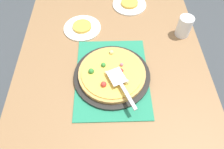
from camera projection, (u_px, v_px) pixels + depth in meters
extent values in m
plane|color=#3D4247|center=(112.00, 129.00, 1.65)|extent=(8.00, 8.00, 0.00)
cube|color=olive|center=(112.00, 78.00, 1.05)|extent=(1.40, 1.00, 0.03)
cube|color=olive|center=(57.00, 40.00, 1.71)|extent=(0.07, 0.07, 0.72)
cube|color=olive|center=(162.00, 38.00, 1.73)|extent=(0.07, 0.07, 0.72)
cube|color=#237F5B|center=(112.00, 76.00, 1.03)|extent=(0.48, 0.36, 0.01)
cylinder|color=black|center=(112.00, 75.00, 1.03)|extent=(0.38, 0.38, 0.01)
cylinder|color=tan|center=(112.00, 73.00, 1.01)|extent=(0.33, 0.33, 0.02)
cylinder|color=#EAB747|center=(112.00, 72.00, 1.00)|extent=(0.30, 0.30, 0.01)
sphere|color=#338433|center=(91.00, 72.00, 0.99)|extent=(0.03, 0.03, 0.03)
sphere|color=#E5CC7F|center=(127.00, 82.00, 0.96)|extent=(0.03, 0.03, 0.03)
sphere|color=red|center=(104.00, 84.00, 0.95)|extent=(0.03, 0.03, 0.03)
sphere|color=#338433|center=(119.00, 74.00, 0.98)|extent=(0.02, 0.02, 0.02)
sphere|color=#338433|center=(103.00, 65.00, 1.01)|extent=(0.02, 0.02, 0.02)
sphere|color=#E5CC7F|center=(112.00, 52.00, 1.06)|extent=(0.02, 0.02, 0.02)
sphere|color=#E5CC7F|center=(106.00, 73.00, 0.99)|extent=(0.02, 0.02, 0.02)
sphere|color=red|center=(121.00, 71.00, 0.99)|extent=(0.02, 0.02, 0.02)
sphere|color=#B76675|center=(122.00, 65.00, 1.02)|extent=(0.02, 0.02, 0.02)
cylinder|color=white|center=(129.00, 5.00, 1.36)|extent=(0.22, 0.22, 0.01)
cylinder|color=white|center=(82.00, 28.00, 1.23)|extent=(0.22, 0.22, 0.01)
cylinder|color=gold|center=(129.00, 3.00, 1.35)|extent=(0.11, 0.11, 0.02)
cylinder|color=gold|center=(82.00, 26.00, 1.22)|extent=(0.11, 0.11, 0.02)
cylinder|color=white|center=(184.00, 26.00, 1.16)|extent=(0.08, 0.08, 0.12)
cube|color=silver|center=(117.00, 77.00, 0.95)|extent=(0.11, 0.10, 0.00)
cube|color=#B2B2B7|center=(128.00, 96.00, 0.90)|extent=(0.13, 0.07, 0.01)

